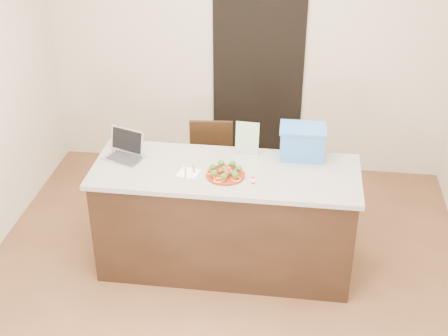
# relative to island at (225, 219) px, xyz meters

# --- Properties ---
(ground) EXTENTS (4.00, 4.00, 0.00)m
(ground) POSITION_rel_island_xyz_m (0.00, -0.25, -0.46)
(ground) COLOR brown
(ground) RESTS_ON ground
(room_shell) EXTENTS (4.00, 4.00, 4.00)m
(room_shell) POSITION_rel_island_xyz_m (0.00, -0.25, 1.16)
(room_shell) COLOR white
(room_shell) RESTS_ON ground
(doorway) EXTENTS (0.90, 0.02, 2.00)m
(doorway) POSITION_rel_island_xyz_m (0.10, 1.73, 0.54)
(doorway) COLOR black
(doorway) RESTS_ON ground
(island) EXTENTS (2.06, 0.76, 0.92)m
(island) POSITION_rel_island_xyz_m (0.00, 0.00, 0.00)
(island) COLOR black
(island) RESTS_ON ground
(plate) EXTENTS (0.30, 0.30, 0.02)m
(plate) POSITION_rel_island_xyz_m (0.01, -0.09, 0.47)
(plate) COLOR maroon
(plate) RESTS_ON island
(meatballs) EXTENTS (0.12, 0.11, 0.04)m
(meatballs) POSITION_rel_island_xyz_m (0.02, -0.09, 0.50)
(meatballs) COLOR brown
(meatballs) RESTS_ON plate
(broccoli) EXTENTS (0.25, 0.24, 0.04)m
(broccoli) POSITION_rel_island_xyz_m (0.01, -0.09, 0.52)
(broccoli) COLOR #1F4612
(broccoli) RESTS_ON plate
(pepper_rings) EXTENTS (0.28, 0.29, 0.01)m
(pepper_rings) POSITION_rel_island_xyz_m (0.01, -0.09, 0.48)
(pepper_rings) COLOR orange
(pepper_rings) RESTS_ON plate
(napkin) EXTENTS (0.18, 0.18, 0.01)m
(napkin) POSITION_rel_island_xyz_m (-0.27, -0.09, 0.46)
(napkin) COLOR white
(napkin) RESTS_ON island
(fork) EXTENTS (0.04, 0.16, 0.00)m
(fork) POSITION_rel_island_xyz_m (-0.29, -0.08, 0.47)
(fork) COLOR silver
(fork) RESTS_ON napkin
(knife) EXTENTS (0.04, 0.21, 0.01)m
(knife) POSITION_rel_island_xyz_m (-0.24, -0.11, 0.47)
(knife) COLOR white
(knife) RESTS_ON napkin
(yogurt_bottle) EXTENTS (0.03, 0.03, 0.07)m
(yogurt_bottle) POSITION_rel_island_xyz_m (0.23, -0.19, 0.49)
(yogurt_bottle) COLOR silver
(yogurt_bottle) RESTS_ON island
(laptop) EXTENTS (0.35, 0.33, 0.21)m
(laptop) POSITION_rel_island_xyz_m (-0.81, 0.11, 0.52)
(laptop) COLOR silver
(laptop) RESTS_ON island
(leaflet) EXTENTS (0.19, 0.06, 0.26)m
(leaflet) POSITION_rel_island_xyz_m (0.14, 0.29, 0.59)
(leaflet) COLOR silver
(leaflet) RESTS_ON island
(blue_box) EXTENTS (0.36, 0.26, 0.26)m
(blue_box) POSITION_rel_island_xyz_m (0.57, 0.29, 0.59)
(blue_box) COLOR #336CB8
(blue_box) RESTS_ON island
(chair) EXTENTS (0.42, 0.42, 0.88)m
(chair) POSITION_rel_island_xyz_m (-0.25, 0.81, 0.04)
(chair) COLOR #341F0F
(chair) RESTS_ON ground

